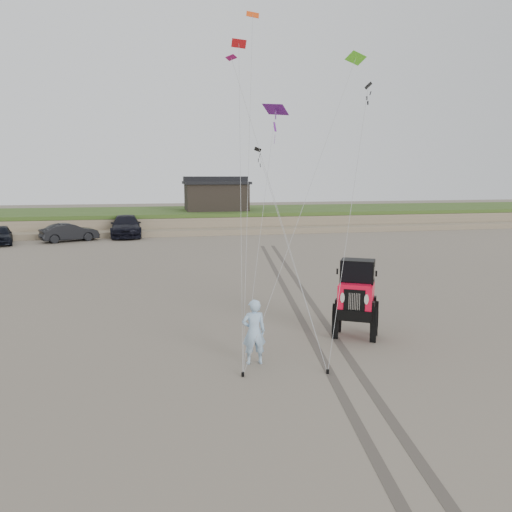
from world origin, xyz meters
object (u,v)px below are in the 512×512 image
Objects in this scene: truck_b at (69,232)px; jeep at (356,307)px; truck_a at (0,235)px; cabin at (216,195)px; truck_c at (126,226)px; man at (254,332)px.

jeep reaches higher than truck_b.
truck_a is 5.00m from truck_b.
truck_c is at bearing -144.47° from cabin.
truck_b is 29.93m from man.
truck_c is at bearing 4.84° from truck_a.
truck_b is at bearing -153.42° from truck_c.
truck_b is 4.89m from truck_c.
cabin is at bearing -80.30° from truck_b.
truck_a is 0.77× the size of jeep.
cabin is 1.50× the size of truck_a.
man is at bearing -128.10° from jeep.
jeep reaches higher than truck_a.
man is (-3.71, -1.58, -0.09)m from jeep.
man reaches higher than truck_a.
truck_a is at bearing 153.25° from jeep.
truck_a is (-17.76, -9.15, -2.51)m from cabin.
cabin is 1.04× the size of truck_c.
man is at bearing -83.25° from truck_c.
truck_a is 2.28× the size of man.
truck_c reaches higher than truck_a.
truck_b is at bearing -146.54° from cabin.
truck_c is 1.12× the size of jeep.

